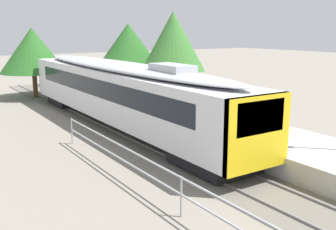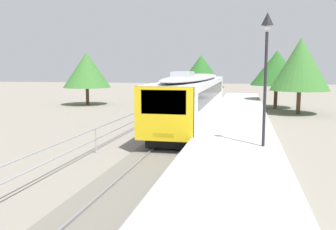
% 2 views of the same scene
% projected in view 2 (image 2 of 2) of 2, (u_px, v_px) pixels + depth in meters
% --- Properties ---
extents(ground_plane, '(160.00, 160.00, 0.00)m').
position_uv_depth(ground_plane, '(110.00, 149.00, 18.15)').
color(ground_plane, gray).
extents(track_rails, '(3.20, 60.00, 0.14)m').
position_uv_depth(track_rails, '(167.00, 151.00, 17.52)').
color(track_rails, '#6B665B').
rests_on(track_rails, ground).
extents(commuter_train, '(2.82, 20.81, 3.74)m').
position_uv_depth(commuter_train, '(194.00, 94.00, 26.44)').
color(commuter_train, silver).
rests_on(commuter_train, track_rails).
extents(station_platform, '(3.90, 60.00, 0.90)m').
position_uv_depth(station_platform, '(235.00, 146.00, 16.79)').
color(station_platform, '#B7B5AD').
rests_on(station_platform, ground).
extents(platform_lamp_mid_platform, '(0.34, 0.34, 5.35)m').
position_uv_depth(platform_lamp_mid_platform, '(266.00, 54.00, 14.16)').
color(platform_lamp_mid_platform, '#232328').
rests_on(platform_lamp_mid_platform, station_platform).
extents(tree_behind_carpark, '(5.22, 5.22, 5.88)m').
position_uv_depth(tree_behind_carpark, '(277.00, 68.00, 36.19)').
color(tree_behind_carpark, brown).
rests_on(tree_behind_carpark, ground).
extents(tree_behind_station_far, '(5.15, 5.15, 6.75)m').
position_uv_depth(tree_behind_station_far, '(300.00, 64.00, 31.43)').
color(tree_behind_station_far, brown).
rests_on(tree_behind_station_far, ground).
extents(tree_distant_left, '(5.28, 5.28, 5.81)m').
position_uv_depth(tree_distant_left, '(87.00, 70.00, 39.71)').
color(tree_distant_left, brown).
rests_on(tree_distant_left, ground).
extents(tree_distant_centre, '(5.16, 5.16, 5.50)m').
position_uv_depth(tree_distant_centre, '(201.00, 71.00, 38.98)').
color(tree_distant_centre, brown).
rests_on(tree_distant_centre, ground).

